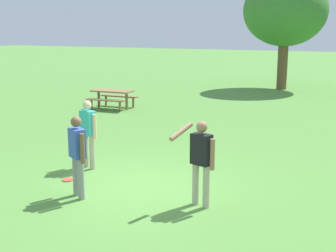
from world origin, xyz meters
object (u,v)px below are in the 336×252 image
object	(u,v)px
tree_tall_left	(285,11)
person_thrower	(88,130)
person_catcher	(201,157)
person_bystander	(77,151)
frisbee	(68,180)
picnic_table_near	(112,95)

from	to	relation	value
tree_tall_left	person_thrower	bearing A→B (deg)	-94.10
person_catcher	tree_tall_left	distance (m)	18.09
person_bystander	tree_tall_left	distance (m)	18.55
person_thrower	frisbee	xyz separation A→B (m)	(0.10, -0.97, -0.93)
person_catcher	picnic_table_near	size ratio (longest dim) A/B	0.93
person_bystander	frisbee	xyz separation A→B (m)	(-0.84, 0.74, -0.93)
person_catcher	picnic_table_near	bearing A→B (deg)	130.46
person_bystander	picnic_table_near	xyz separation A→B (m)	(-4.84, 9.02, -0.38)
person_thrower	picnic_table_near	size ratio (longest dim) A/B	0.93
person_bystander	tree_tall_left	bearing A→B (deg)	89.22
person_catcher	tree_tall_left	size ratio (longest dim) A/B	0.27
frisbee	picnic_table_near	bearing A→B (deg)	115.77
person_thrower	person_bystander	world-z (taller)	same
person_bystander	picnic_table_near	size ratio (longest dim) A/B	0.93
frisbee	person_catcher	bearing A→B (deg)	-2.70
picnic_table_near	person_thrower	bearing A→B (deg)	-61.93
person_thrower	person_bystander	xyz separation A→B (m)	(0.94, -1.71, 0.00)
tree_tall_left	person_catcher	bearing A→B (deg)	-83.20
person_thrower	frisbee	bearing A→B (deg)	-84.14
person_thrower	tree_tall_left	distance (m)	16.91
person_thrower	person_catcher	size ratio (longest dim) A/B	1.00
person_bystander	frisbee	world-z (taller)	person_bystander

